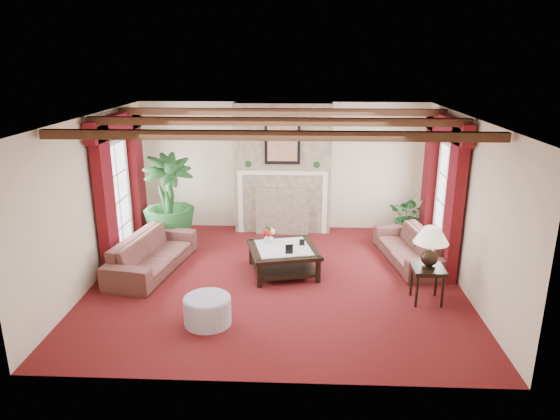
{
  "coord_description": "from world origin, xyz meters",
  "views": [
    {
      "loc": [
        0.4,
        -7.63,
        3.59
      ],
      "look_at": [
        0.04,
        0.4,
        1.11
      ],
      "focal_mm": 32.0,
      "sensor_mm": 36.0,
      "label": 1
    }
  ],
  "objects_px": {
    "potted_palm": "(170,219)",
    "sofa_right": "(410,242)",
    "ottoman": "(208,311)",
    "sofa_left": "(152,248)",
    "side_table": "(427,284)",
    "coffee_table": "(283,260)"
  },
  "relations": [
    {
      "from": "sofa_left",
      "to": "ottoman",
      "type": "bearing_deg",
      "value": -134.11
    },
    {
      "from": "sofa_left",
      "to": "ottoman",
      "type": "relative_size",
      "value": 3.3
    },
    {
      "from": "sofa_right",
      "to": "side_table",
      "type": "bearing_deg",
      "value": -11.03
    },
    {
      "from": "sofa_right",
      "to": "coffee_table",
      "type": "distance_m",
      "value": 2.35
    },
    {
      "from": "potted_palm",
      "to": "coffee_table",
      "type": "relative_size",
      "value": 1.82
    },
    {
      "from": "side_table",
      "to": "ottoman",
      "type": "height_order",
      "value": "side_table"
    },
    {
      "from": "sofa_left",
      "to": "sofa_right",
      "type": "relative_size",
      "value": 1.08
    },
    {
      "from": "sofa_left",
      "to": "side_table",
      "type": "height_order",
      "value": "sofa_left"
    },
    {
      "from": "ottoman",
      "to": "coffee_table",
      "type": "bearing_deg",
      "value": 60.58
    },
    {
      "from": "ottoman",
      "to": "sofa_right",
      "type": "bearing_deg",
      "value": 35.6
    },
    {
      "from": "sofa_left",
      "to": "side_table",
      "type": "relative_size",
      "value": 3.91
    },
    {
      "from": "sofa_left",
      "to": "coffee_table",
      "type": "relative_size",
      "value": 1.95
    },
    {
      "from": "coffee_table",
      "to": "ottoman",
      "type": "height_order",
      "value": "coffee_table"
    },
    {
      "from": "sofa_left",
      "to": "ottoman",
      "type": "xyz_separation_m",
      "value": [
        1.3,
        -1.78,
        -0.22
      ]
    },
    {
      "from": "sofa_right",
      "to": "ottoman",
      "type": "relative_size",
      "value": 3.04
    },
    {
      "from": "potted_palm",
      "to": "side_table",
      "type": "distance_m",
      "value": 5.1
    },
    {
      "from": "potted_palm",
      "to": "sofa_right",
      "type": "bearing_deg",
      "value": -9.87
    },
    {
      "from": "coffee_table",
      "to": "sofa_left",
      "type": "bearing_deg",
      "value": 166.08
    },
    {
      "from": "potted_palm",
      "to": "side_table",
      "type": "xyz_separation_m",
      "value": [
        4.53,
        -2.33,
        -0.22
      ]
    },
    {
      "from": "coffee_table",
      "to": "ottoman",
      "type": "bearing_deg",
      "value": -132.84
    },
    {
      "from": "coffee_table",
      "to": "ottoman",
      "type": "distance_m",
      "value": 2.02
    },
    {
      "from": "coffee_table",
      "to": "side_table",
      "type": "distance_m",
      "value": 2.42
    }
  ]
}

